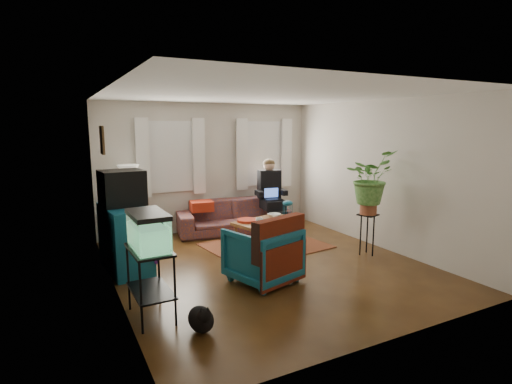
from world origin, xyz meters
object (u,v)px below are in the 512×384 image
dresser (125,238)px  aquarium_stand (151,283)px  sofa (233,211)px  coffee_table (266,233)px  armchair (262,251)px  plant_stand (367,234)px  side_table (131,222)px

dresser → aquarium_stand: 1.70m
sofa → coffee_table: 1.18m
sofa → dresser: dresser is taller
sofa → armchair: (-0.71, -2.57, -0.01)m
aquarium_stand → plant_stand: bearing=7.5°
dresser → side_table: bearing=71.0°
side_table → plant_stand: 4.26m
side_table → coffee_table: size_ratio=0.66×
aquarium_stand → plant_stand: aquarium_stand is taller
aquarium_stand → side_table: bearing=82.3°
coffee_table → plant_stand: (1.27, -1.21, 0.11)m
side_table → dresser: (-0.34, -1.47, 0.11)m
sofa → dresser: (-2.32, -1.25, 0.05)m
dresser → armchair: (1.62, -1.32, -0.06)m
sofa → aquarium_stand: sofa is taller
aquarium_stand → coffee_table: aquarium_stand is taller
aquarium_stand → coffee_table: (2.46, 1.79, -0.17)m
side_table → plant_stand: (3.38, -2.58, -0.03)m
aquarium_stand → sofa: bearing=50.2°
sofa → dresser: bearing=-142.3°
side_table → coffee_table: 2.52m
sofa → plant_stand: 2.74m
dresser → aquarium_stand: dresser is taller
sofa → armchair: size_ratio=2.62×
dresser → armchair: 2.09m
side_table → armchair: size_ratio=0.89×
sofa → coffee_table: (0.13, -1.15, -0.20)m
sofa → plant_stand: sofa is taller
dresser → plant_stand: size_ratio=1.56×
aquarium_stand → plant_stand: (3.73, 0.59, -0.06)m
aquarium_stand → coffee_table: 3.05m
sofa → armchair: 2.67m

